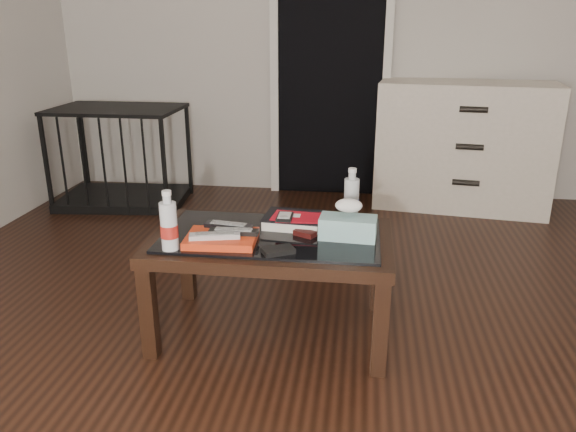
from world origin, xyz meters
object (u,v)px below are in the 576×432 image
dresser (463,146)px  water_bottle_right (351,195)px  water_bottle_left (169,220)px  pet_crate (123,172)px  textbook (294,220)px  tissue_box (348,227)px  coffee_table (272,248)px

dresser → water_bottle_right: (-0.75, -1.72, 0.13)m
dresser → water_bottle_left: size_ratio=5.27×
pet_crate → water_bottle_left: size_ratio=4.01×
pet_crate → textbook: pet_crate is taller
water_bottle_left → water_bottle_right: same height
water_bottle_left → tissue_box: size_ratio=1.03×
pet_crate → water_bottle_right: (1.73, -1.47, 0.35)m
coffee_table → dresser: dresser is taller
tissue_box → textbook: bearing=158.2°
textbook → tissue_box: bearing=-21.0°
coffee_table → tissue_box: 0.34m
pet_crate → water_bottle_right: pet_crate is taller
textbook → tissue_box: tissue_box is taller
pet_crate → dresser: bearing=0.0°
water_bottle_right → water_bottle_left: bearing=-147.9°
tissue_box → coffee_table: bearing=-176.2°
textbook → water_bottle_right: bearing=27.8°
coffee_table → dresser: size_ratio=0.80×
dresser → water_bottle_left: dresser is taller
coffee_table → water_bottle_left: size_ratio=4.20×
pet_crate → tissue_box: size_ratio=4.15×
textbook → water_bottle_right: size_ratio=1.05×
coffee_table → textbook: bearing=55.1°
dresser → textbook: bearing=-111.4°
coffee_table → pet_crate: bearing=129.7°
coffee_table → tissue_box: size_ratio=4.35×
coffee_table → tissue_box: (0.32, -0.00, 0.11)m
pet_crate → textbook: 2.18m
coffee_table → water_bottle_left: (-0.36, -0.21, 0.18)m
water_bottle_left → dresser: bearing=56.1°
water_bottle_left → tissue_box: 0.72m
water_bottle_right → pet_crate: bearing=139.6°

